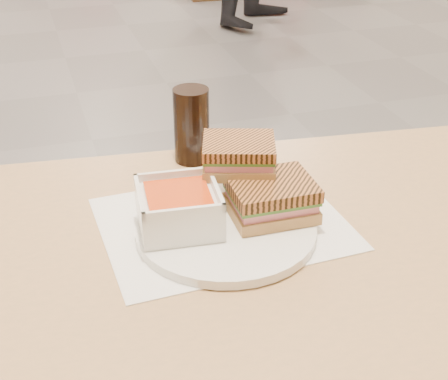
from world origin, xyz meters
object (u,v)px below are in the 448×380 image
object	(u,v)px
panini_lower	(271,198)
cola_glass	(192,125)
main_table	(269,308)
soup_bowl	(179,209)
plate	(226,230)

from	to	relation	value
panini_lower	cola_glass	distance (m)	0.25
main_table	soup_bowl	size ratio (longest dim) A/B	9.85
soup_bowl	cola_glass	world-z (taller)	cola_glass
main_table	soup_bowl	world-z (taller)	soup_bowl
panini_lower	main_table	bearing A→B (deg)	-108.92
cola_glass	soup_bowl	bearing A→B (deg)	-109.61
main_table	soup_bowl	xyz separation A→B (m)	(-0.12, 0.07, 0.16)
main_table	cola_glass	distance (m)	0.36
soup_bowl	main_table	bearing A→B (deg)	-31.57
plate	cola_glass	xyz separation A→B (m)	(0.02, 0.26, 0.06)
soup_bowl	panini_lower	size ratio (longest dim) A/B	1.01
plate	panini_lower	size ratio (longest dim) A/B	2.12
main_table	cola_glass	world-z (taller)	cola_glass
plate	soup_bowl	size ratio (longest dim) A/B	2.11
main_table	plate	xyz separation A→B (m)	(-0.05, 0.05, 0.12)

